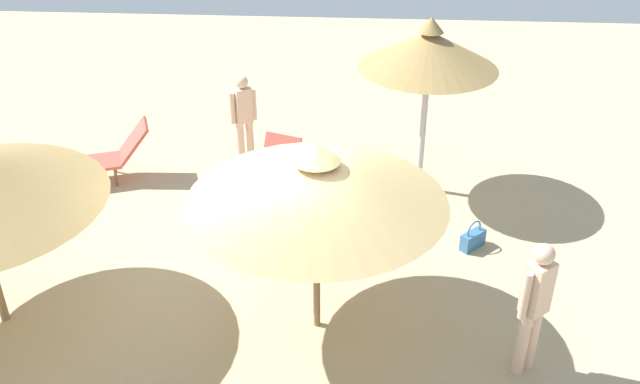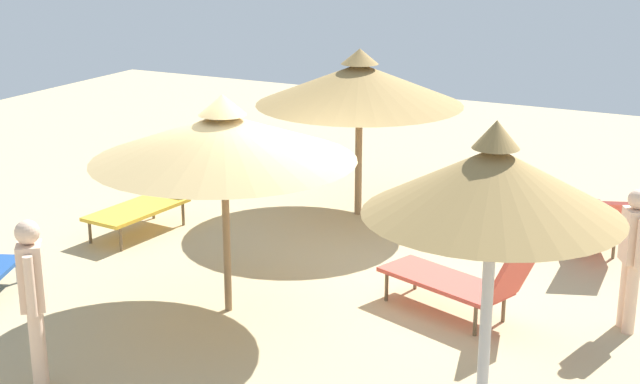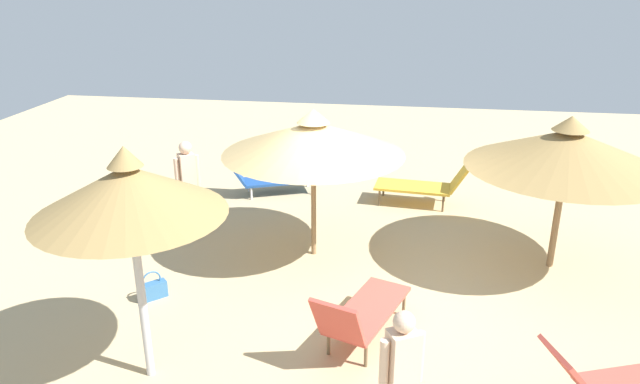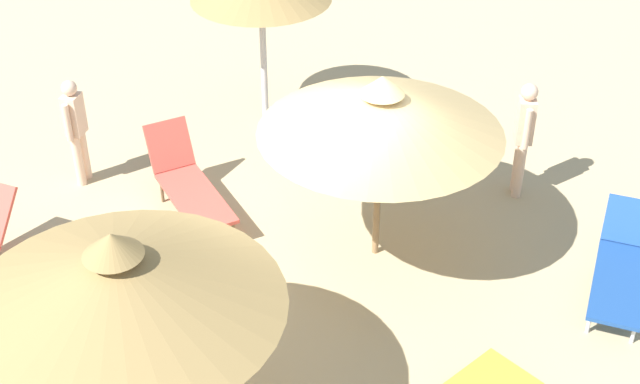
% 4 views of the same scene
% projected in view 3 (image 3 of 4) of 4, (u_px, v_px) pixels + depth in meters
% --- Properties ---
extents(ground, '(24.00, 24.00, 0.10)m').
position_uv_depth(ground, '(360.00, 277.00, 9.21)').
color(ground, tan).
extents(parasol_umbrella_center, '(2.88, 2.88, 2.46)m').
position_uv_depth(parasol_umbrella_center, '(313.00, 138.00, 9.15)').
color(parasol_umbrella_center, olive).
rests_on(parasol_umbrella_center, ground).
extents(parasol_umbrella_near_right, '(2.05, 2.05, 2.80)m').
position_uv_depth(parasol_umbrella_near_right, '(128.00, 191.00, 6.13)').
color(parasol_umbrella_near_right, '#B2B2B7').
rests_on(parasol_umbrella_near_right, ground).
extents(parasol_umbrella_front, '(2.99, 2.99, 2.46)m').
position_uv_depth(parasol_umbrella_front, '(567.00, 149.00, 8.77)').
color(parasol_umbrella_front, olive).
rests_on(parasol_umbrella_front, ground).
extents(lounge_chair_back, '(1.88, 0.85, 0.93)m').
position_uv_depth(lounge_chair_back, '(426.00, 184.00, 11.73)').
color(lounge_chair_back, gold).
rests_on(lounge_chair_back, ground).
extents(lounge_chair_far_left, '(1.92, 1.23, 0.81)m').
position_uv_depth(lounge_chair_far_left, '(269.00, 178.00, 12.33)').
color(lounge_chair_far_left, '#1E478C').
rests_on(lounge_chair_far_left, ground).
extents(lounge_chair_near_left, '(2.09, 1.24, 0.95)m').
position_uv_depth(lounge_chair_near_left, '(627.00, 380.00, 6.18)').
color(lounge_chair_near_left, '#CC4C3F').
rests_on(lounge_chair_near_left, ground).
extents(lounge_chair_far_right, '(1.17, 1.91, 1.01)m').
position_uv_depth(lounge_chair_far_right, '(360.00, 313.00, 7.33)').
color(lounge_chair_far_right, '#CC4C3F').
rests_on(lounge_chair_far_right, ground).
extents(person_standing_edge, '(0.42, 0.32, 1.57)m').
position_uv_depth(person_standing_edge, '(401.00, 374.00, 5.57)').
color(person_standing_edge, beige).
rests_on(person_standing_edge, ground).
extents(person_standing_center, '(0.37, 0.34, 1.68)m').
position_uv_depth(person_standing_center, '(188.00, 181.00, 10.39)').
color(person_standing_center, beige).
rests_on(person_standing_center, ground).
extents(handbag, '(0.39, 0.38, 0.44)m').
position_uv_depth(handbag, '(153.00, 290.00, 8.48)').
color(handbag, '#336699').
rests_on(handbag, ground).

